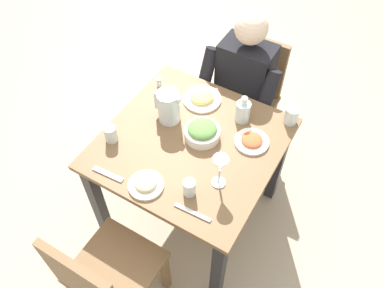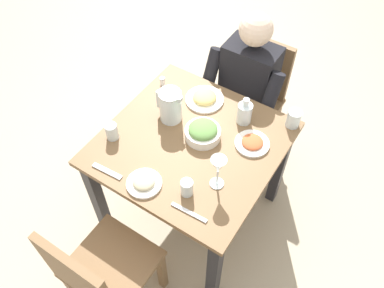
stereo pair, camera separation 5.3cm
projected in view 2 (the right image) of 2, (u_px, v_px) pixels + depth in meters
name	position (u px, v px, depth m)	size (l,w,h in m)	color
ground_plane	(192.00, 212.00, 2.65)	(8.00, 8.00, 0.00)	tan
dining_table	(191.00, 156.00, 2.17)	(0.90, 0.90, 0.75)	brown
chair_near	(253.00, 94.00, 2.66)	(0.40, 0.40, 0.87)	brown
chair_far	(99.00, 273.00, 1.89)	(0.40, 0.40, 0.87)	brown
diner_near	(240.00, 96.00, 2.44)	(0.48, 0.53, 1.16)	black
water_pitcher	(170.00, 106.00, 2.10)	(0.16, 0.12, 0.19)	silver
salad_bowl	(203.00, 132.00, 2.05)	(0.19, 0.19, 0.09)	white
plate_beans	(144.00, 183.00, 1.89)	(0.17, 0.17, 0.04)	white
plate_fries	(205.00, 98.00, 2.24)	(0.22, 0.22, 0.05)	white
plate_rice_curry	(252.00, 143.00, 2.04)	(0.18, 0.18, 0.04)	white
water_glass_near_right	(112.00, 131.00, 2.05)	(0.07, 0.07, 0.09)	silver
water_glass_far_right	(187.00, 188.00, 1.84)	(0.06, 0.06, 0.09)	silver
water_glass_near_left	(294.00, 119.00, 2.10)	(0.07, 0.07, 0.10)	silver
wine_glass	(218.00, 167.00, 1.79)	(0.08, 0.08, 0.20)	silver
oil_carafe	(244.00, 114.00, 2.11)	(0.08, 0.08, 0.16)	silver
salt_shaker	(162.00, 81.00, 2.32)	(0.03, 0.03, 0.05)	white
fork_near	(107.00, 171.00, 1.94)	(0.17, 0.03, 0.01)	silver
knife_near	(189.00, 212.00, 1.80)	(0.18, 0.02, 0.01)	silver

